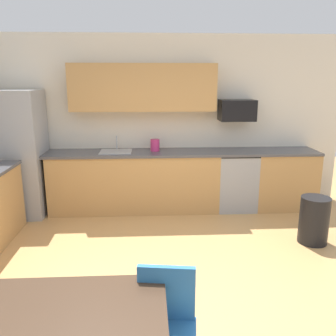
{
  "coord_description": "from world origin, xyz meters",
  "views": [
    {
      "loc": [
        -0.22,
        -3.07,
        2.02
      ],
      "look_at": [
        0.0,
        1.0,
        1.0
      ],
      "focal_mm": 37.98,
      "sensor_mm": 36.0,
      "label": 1
    }
  ],
  "objects_px": {
    "dining_table": "(41,331)",
    "trash_bin": "(314,220)",
    "refrigerator": "(18,154)",
    "chair_near_table": "(165,324)",
    "microwave": "(237,110)",
    "kettle": "(155,146)",
    "oven_range": "(235,180)"
  },
  "relations": [
    {
      "from": "microwave",
      "to": "chair_near_table",
      "type": "relative_size",
      "value": 0.64
    },
    {
      "from": "chair_near_table",
      "to": "kettle",
      "type": "bearing_deg",
      "value": 89.91
    },
    {
      "from": "refrigerator",
      "to": "kettle",
      "type": "xyz_separation_m",
      "value": [
        2.05,
        0.13,
        0.08
      ]
    },
    {
      "from": "refrigerator",
      "to": "oven_range",
      "type": "xyz_separation_m",
      "value": [
        3.32,
        0.08,
        -0.48
      ]
    },
    {
      "from": "dining_table",
      "to": "trash_bin",
      "type": "xyz_separation_m",
      "value": [
        2.67,
        2.36,
        -0.38
      ]
    },
    {
      "from": "oven_range",
      "to": "microwave",
      "type": "bearing_deg",
      "value": 90.0
    },
    {
      "from": "dining_table",
      "to": "trash_bin",
      "type": "distance_m",
      "value": 3.58
    },
    {
      "from": "oven_range",
      "to": "dining_table",
      "type": "bearing_deg",
      "value": -118.3
    },
    {
      "from": "microwave",
      "to": "kettle",
      "type": "relative_size",
      "value": 2.7
    },
    {
      "from": "chair_near_table",
      "to": "trash_bin",
      "type": "relative_size",
      "value": 1.42
    },
    {
      "from": "oven_range",
      "to": "kettle",
      "type": "xyz_separation_m",
      "value": [
        -1.27,
        0.05,
        0.56
      ]
    },
    {
      "from": "oven_range",
      "to": "trash_bin",
      "type": "xyz_separation_m",
      "value": [
        0.7,
        -1.31,
        -0.16
      ]
    },
    {
      "from": "refrigerator",
      "to": "oven_range",
      "type": "relative_size",
      "value": 2.06
    },
    {
      "from": "microwave",
      "to": "trash_bin",
      "type": "relative_size",
      "value": 0.9
    },
    {
      "from": "kettle",
      "to": "microwave",
      "type": "bearing_deg",
      "value": 2.25
    },
    {
      "from": "chair_near_table",
      "to": "dining_table",
      "type": "bearing_deg",
      "value": -160.87
    },
    {
      "from": "refrigerator",
      "to": "dining_table",
      "type": "distance_m",
      "value": 3.84
    },
    {
      "from": "oven_range",
      "to": "microwave",
      "type": "height_order",
      "value": "microwave"
    },
    {
      "from": "microwave",
      "to": "dining_table",
      "type": "relative_size",
      "value": 0.39
    },
    {
      "from": "dining_table",
      "to": "refrigerator",
      "type": "bearing_deg",
      "value": 110.65
    },
    {
      "from": "oven_range",
      "to": "trash_bin",
      "type": "relative_size",
      "value": 1.52
    },
    {
      "from": "microwave",
      "to": "kettle",
      "type": "distance_m",
      "value": 1.38
    },
    {
      "from": "refrigerator",
      "to": "dining_table",
      "type": "bearing_deg",
      "value": -69.35
    },
    {
      "from": "dining_table",
      "to": "kettle",
      "type": "distance_m",
      "value": 3.79
    },
    {
      "from": "kettle",
      "to": "refrigerator",
      "type": "bearing_deg",
      "value": -176.37
    },
    {
      "from": "trash_bin",
      "to": "kettle",
      "type": "height_order",
      "value": "kettle"
    },
    {
      "from": "refrigerator",
      "to": "oven_range",
      "type": "height_order",
      "value": "refrigerator"
    },
    {
      "from": "oven_range",
      "to": "chair_near_table",
      "type": "height_order",
      "value": "oven_range"
    },
    {
      "from": "oven_range",
      "to": "trash_bin",
      "type": "bearing_deg",
      "value": -61.89
    },
    {
      "from": "trash_bin",
      "to": "oven_range",
      "type": "bearing_deg",
      "value": 118.11
    },
    {
      "from": "microwave",
      "to": "kettle",
      "type": "bearing_deg",
      "value": -177.75
    },
    {
      "from": "oven_range",
      "to": "kettle",
      "type": "relative_size",
      "value": 4.55
    }
  ]
}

